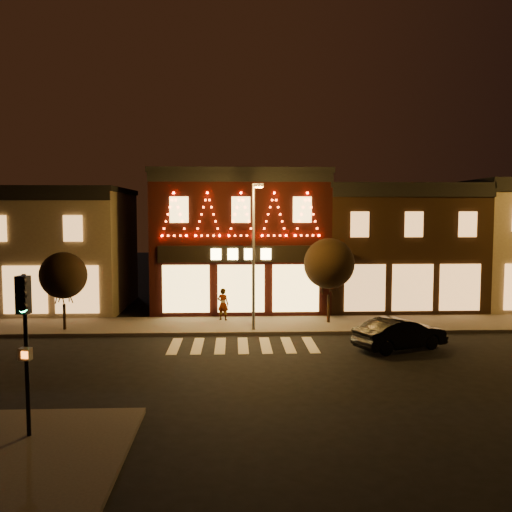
{
  "coord_description": "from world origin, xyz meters",
  "views": [
    {
      "loc": [
        -0.4,
        -19.82,
        5.89
      ],
      "look_at": [
        0.57,
        4.0,
        3.96
      ],
      "focal_mm": 38.54,
      "sensor_mm": 36.0,
      "label": 1
    }
  ],
  "objects": [
    {
      "name": "traffic_signal_near",
      "position": [
        -5.65,
        -6.02,
        3.1
      ],
      "size": [
        0.34,
        0.44,
        4.18
      ],
      "rotation": [
        0.0,
        0.0,
        -0.23
      ],
      "color": "black",
      "rests_on": "sidewalk_near"
    },
    {
      "name": "pedestrian",
      "position": [
        -0.97,
        9.05,
        1.0
      ],
      "size": [
        0.73,
        0.62,
        1.7
      ],
      "primitive_type": "imported",
      "rotation": [
        0.0,
        0.0,
        2.74
      ],
      "color": "gray",
      "rests_on": "sidewalk_far"
    },
    {
      "name": "tree_left",
      "position": [
        -8.67,
        7.02,
        2.8
      ],
      "size": [
        2.27,
        2.27,
        3.79
      ],
      "rotation": [
        0.0,
        0.0,
        0.25
      ],
      "color": "black",
      "rests_on": "sidewalk_far"
    },
    {
      "name": "building_pulp",
      "position": [
        0.0,
        13.98,
        4.16
      ],
      "size": [
        10.2,
        8.34,
        8.3
      ],
      "color": "#330D0B",
      "rests_on": "ground"
    },
    {
      "name": "dark_sedan",
      "position": [
        6.73,
        3.08,
        0.68
      ],
      "size": [
        4.35,
        2.94,
        1.36
      ],
      "primitive_type": "imported",
      "rotation": [
        0.0,
        0.0,
        1.98
      ],
      "color": "black",
      "rests_on": "ground"
    },
    {
      "name": "sidewalk_far",
      "position": [
        2.0,
        8.0,
        0.07
      ],
      "size": [
        44.0,
        4.0,
        0.15
      ],
      "primitive_type": "cube",
      "color": "#47423D",
      "rests_on": "ground"
    },
    {
      "name": "ground",
      "position": [
        0.0,
        0.0,
        0.0
      ],
      "size": [
        120.0,
        120.0,
        0.0
      ],
      "primitive_type": "plane",
      "color": "black",
      "rests_on": "ground"
    },
    {
      "name": "streetlamp_mid",
      "position": [
        0.59,
        6.39,
        4.31
      ],
      "size": [
        0.5,
        1.63,
        7.08
      ],
      "rotation": [
        0.0,
        0.0,
        -0.13
      ],
      "color": "#59595E",
      "rests_on": "sidewalk_far"
    },
    {
      "name": "tree_right",
      "position": [
        4.52,
        8.21,
        3.22
      ],
      "size": [
        2.62,
        2.62,
        4.38
      ],
      "rotation": [
        0.0,
        0.0,
        0.24
      ],
      "color": "black",
      "rests_on": "sidewalk_far"
    },
    {
      "name": "building_left",
      "position": [
        -13.0,
        13.99,
        3.66
      ],
      "size": [
        12.2,
        8.28,
        7.3
      ],
      "color": "#766854",
      "rests_on": "ground"
    },
    {
      "name": "building_right_a",
      "position": [
        9.5,
        13.99,
        3.76
      ],
      "size": [
        9.2,
        8.28,
        7.5
      ],
      "color": "#362213",
      "rests_on": "ground"
    }
  ]
}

